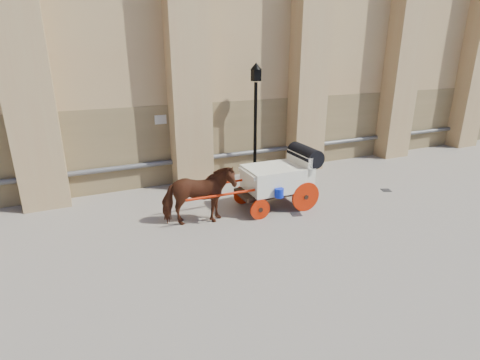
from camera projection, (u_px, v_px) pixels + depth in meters
name	position (u px, v px, depth m)	size (l,w,h in m)	color
ground	(259.00, 215.00, 11.65)	(90.00, 90.00, 0.00)	gray
horse	(199.00, 196.00, 10.81)	(0.95, 2.09, 1.77)	#5C2C17
carriage	(281.00, 176.00, 12.01)	(4.48, 1.60, 1.95)	black
street_lamp	(255.00, 119.00, 14.20)	(0.42, 0.42, 4.44)	black
drain_grate_near	(296.00, 214.00, 11.72)	(0.32, 0.32, 0.01)	black
drain_grate_far	(386.00, 190.00, 13.71)	(0.32, 0.32, 0.01)	black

